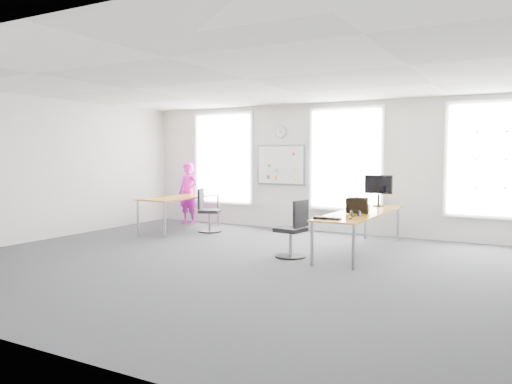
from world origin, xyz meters
The scene contains 22 objects.
floor centered at (0.00, 0.00, 0.00)m, with size 10.00×10.00×0.00m, color #29292D.
ceiling centered at (0.00, 0.00, 3.00)m, with size 10.00×10.00×0.00m, color white.
wall_back centered at (0.00, 4.00, 1.50)m, with size 10.00×10.00×0.00m, color silver.
wall_front centered at (0.00, -4.00, 1.50)m, with size 10.00×10.00×0.00m, color silver.
wall_left centered at (-5.00, 0.00, 1.50)m, with size 10.00×10.00×0.00m, color silver.
window_left centered at (-3.00, 3.97, 1.70)m, with size 1.60×0.06×2.20m, color white.
window_mid centered at (0.30, 3.97, 1.70)m, with size 1.60×0.06×2.20m, color white.
window_right centered at (3.30, 3.97, 1.70)m, with size 1.60×0.06×2.20m, color white.
desk_right centered at (1.28, 1.97, 0.70)m, with size 0.82×3.06×0.75m.
desk_left centered at (-3.27, 2.50, 0.74)m, with size 0.88×2.21×0.81m.
chair_right centered at (0.41, 0.91, 0.45)m, with size 0.54×0.54×1.02m.
chair_left centered at (-2.58, 2.60, 0.44)m, with size 0.59×0.59×1.01m.
person centered at (-3.77, 3.48, 0.80)m, with size 0.58×0.38×1.59m, color #CC14AC.
whiteboard centered at (-1.35, 3.97, 1.55)m, with size 1.20×0.03×0.90m, color white.
wall_clock centered at (-1.35, 3.97, 2.35)m, with size 0.30×0.30×0.04m, color gray.
keyboard centered at (1.11, 0.71, 0.76)m, with size 0.45×0.16×0.02m, color black.
mouse centered at (1.46, 0.86, 0.76)m, with size 0.06×0.10×0.04m, color black.
lens_cap centered at (1.40, 1.18, 0.75)m, with size 0.06×0.06×0.01m, color black.
headphones centered at (1.37, 1.36, 0.79)m, with size 0.18×0.09×0.10m.
laptop_sleeve centered at (1.33, 1.61, 0.89)m, with size 0.38×0.28×0.30m.
paper_stack centered at (1.18, 2.23, 0.80)m, with size 0.32×0.24×0.11m, color beige.
monitor centered at (1.28, 3.16, 1.13)m, with size 0.57×0.23×0.64m.
Camera 1 is at (4.02, -6.94, 1.80)m, focal length 35.00 mm.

